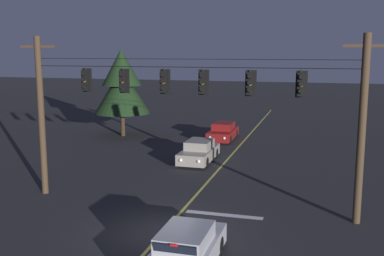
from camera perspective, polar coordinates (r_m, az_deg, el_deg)
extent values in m
plane|color=#28282B|center=(18.49, -3.62, -12.83)|extent=(180.00, 180.00, 0.00)
cube|color=#D1C64C|center=(26.84, 2.93, -5.63)|extent=(0.14, 60.00, 0.01)
cube|color=silver|center=(20.31, 4.00, -10.72)|extent=(3.40, 0.36, 0.01)
cylinder|color=#423021|center=(23.52, -18.25, 1.35)|extent=(0.32, 0.32, 7.74)
cube|color=#423021|center=(23.30, -18.69, 9.57)|extent=(1.80, 0.12, 0.12)
cylinder|color=slate|center=(23.30, -18.64, 8.72)|extent=(0.12, 0.12, 0.18)
cylinder|color=#423021|center=(19.58, 20.37, -0.35)|extent=(0.32, 0.32, 7.74)
cube|color=#423021|center=(19.33, 20.95, 9.55)|extent=(1.80, 0.12, 0.12)
cylinder|color=slate|center=(19.33, 20.89, 8.51)|extent=(0.12, 0.12, 0.18)
cylinder|color=black|center=(20.11, -0.79, 7.58)|extent=(14.74, 0.03, 0.03)
cylinder|color=black|center=(20.10, -0.79, 8.58)|extent=(14.74, 0.02, 0.02)
cylinder|color=black|center=(22.01, -13.16, 7.27)|extent=(0.04, 0.04, 0.18)
cube|color=black|center=(22.04, -13.10, 5.79)|extent=(0.32, 0.26, 0.96)
cube|color=black|center=(22.17, -12.92, 5.82)|extent=(0.48, 0.03, 1.12)
sphere|color=#380A0A|center=(21.89, -13.33, 6.51)|extent=(0.17, 0.17, 0.17)
cylinder|color=black|center=(21.85, -13.39, 6.62)|extent=(0.20, 0.10, 0.20)
sphere|color=orange|center=(21.90, -13.31, 5.76)|extent=(0.17, 0.17, 0.17)
cylinder|color=black|center=(21.86, -13.36, 5.87)|extent=(0.20, 0.10, 0.20)
sphere|color=black|center=(21.92, -13.28, 5.01)|extent=(0.17, 0.17, 0.17)
cylinder|color=black|center=(21.88, -13.33, 5.11)|extent=(0.20, 0.10, 0.20)
cylinder|color=black|center=(21.16, -8.59, 7.33)|extent=(0.04, 0.04, 0.18)
cube|color=black|center=(21.19, -8.55, 5.79)|extent=(0.32, 0.26, 0.96)
cube|color=black|center=(21.32, -8.39, 5.82)|extent=(0.48, 0.03, 1.12)
sphere|color=#380A0A|center=(21.02, -8.75, 6.54)|extent=(0.17, 0.17, 0.17)
cylinder|color=black|center=(20.99, -8.80, 6.65)|extent=(0.20, 0.10, 0.20)
sphere|color=orange|center=(21.04, -8.73, 5.76)|extent=(0.17, 0.17, 0.17)
cylinder|color=black|center=(21.00, -8.78, 5.87)|extent=(0.20, 0.10, 0.20)
sphere|color=black|center=(21.06, -8.71, 4.98)|extent=(0.17, 0.17, 0.17)
cylinder|color=black|center=(21.02, -8.76, 5.09)|extent=(0.20, 0.10, 0.20)
cylinder|color=black|center=(20.42, -3.51, 7.34)|extent=(0.04, 0.04, 0.18)
cube|color=black|center=(20.45, -3.49, 5.75)|extent=(0.32, 0.26, 0.96)
cube|color=black|center=(20.59, -3.36, 5.77)|extent=(0.48, 0.03, 1.12)
sphere|color=#380A0A|center=(20.29, -3.65, 6.53)|extent=(0.17, 0.17, 0.17)
cylinder|color=black|center=(20.25, -3.69, 6.64)|extent=(0.20, 0.10, 0.20)
sphere|color=orange|center=(20.30, -3.64, 5.72)|extent=(0.17, 0.17, 0.17)
cylinder|color=black|center=(20.26, -3.68, 5.83)|extent=(0.20, 0.10, 0.20)
sphere|color=black|center=(20.32, -3.63, 4.91)|extent=(0.17, 0.17, 0.17)
cylinder|color=black|center=(20.28, -3.67, 5.02)|extent=(0.20, 0.10, 0.20)
cylinder|color=black|center=(19.91, 1.38, 7.30)|extent=(0.04, 0.04, 0.18)
cube|color=black|center=(19.94, 1.37, 5.66)|extent=(0.32, 0.26, 0.96)
cube|color=black|center=(20.08, 1.47, 5.69)|extent=(0.48, 0.03, 1.12)
sphere|color=#380A0A|center=(19.76, 1.26, 6.46)|extent=(0.17, 0.17, 0.17)
cylinder|color=black|center=(19.72, 1.23, 6.58)|extent=(0.20, 0.10, 0.20)
sphere|color=orange|center=(19.78, 1.25, 5.63)|extent=(0.17, 0.17, 0.17)
cylinder|color=black|center=(19.74, 1.22, 5.75)|extent=(0.20, 0.10, 0.20)
sphere|color=black|center=(19.80, 1.25, 4.80)|extent=(0.17, 0.17, 0.17)
cylinder|color=black|center=(19.76, 1.22, 4.91)|extent=(0.20, 0.10, 0.20)
cylinder|color=black|center=(19.49, 7.31, 7.18)|extent=(0.04, 0.04, 0.18)
cube|color=black|center=(19.52, 7.27, 5.50)|extent=(0.32, 0.26, 0.96)
cube|color=black|center=(19.67, 7.34, 5.53)|extent=(0.48, 0.03, 1.12)
sphere|color=#380A0A|center=(19.35, 7.22, 6.32)|extent=(0.17, 0.17, 0.17)
cylinder|color=black|center=(19.31, 7.20, 6.44)|extent=(0.20, 0.10, 0.20)
sphere|color=orange|center=(19.37, 7.20, 5.47)|extent=(0.17, 0.17, 0.17)
cylinder|color=black|center=(19.32, 7.18, 5.59)|extent=(0.20, 0.10, 0.20)
sphere|color=black|center=(19.39, 7.18, 4.62)|extent=(0.17, 0.17, 0.17)
cylinder|color=black|center=(19.35, 7.17, 4.74)|extent=(0.20, 0.10, 0.20)
cylinder|color=black|center=(19.29, 13.52, 6.97)|extent=(0.04, 0.04, 0.18)
cube|color=black|center=(19.32, 13.45, 5.28)|extent=(0.32, 0.26, 0.96)
cube|color=black|center=(19.47, 13.47, 5.31)|extent=(0.48, 0.03, 1.12)
sphere|color=#380A0A|center=(19.15, 13.47, 6.10)|extent=(0.17, 0.17, 0.17)
cylinder|color=black|center=(19.10, 13.47, 6.22)|extent=(0.20, 0.10, 0.20)
sphere|color=orange|center=(19.16, 13.43, 5.24)|extent=(0.17, 0.17, 0.17)
cylinder|color=black|center=(19.12, 13.43, 5.36)|extent=(0.20, 0.10, 0.20)
sphere|color=black|center=(19.19, 13.40, 4.39)|extent=(0.17, 0.17, 0.17)
cylinder|color=black|center=(19.14, 13.40, 4.50)|extent=(0.20, 0.10, 0.20)
cube|color=#A5A5AD|center=(15.50, -0.72, -15.37)|extent=(1.80, 4.30, 0.68)
cube|color=#A5A5AD|center=(15.14, -0.85, -13.46)|extent=(1.51, 2.15, 0.54)
cube|color=black|center=(15.98, 0.13, -12.20)|extent=(1.40, 0.21, 0.48)
cube|color=black|center=(14.22, -2.13, -15.07)|extent=(1.37, 0.18, 0.46)
cylinder|color=black|center=(16.95, -2.03, -13.80)|extent=(0.22, 0.64, 0.64)
cylinder|color=black|center=(16.57, 3.36, -14.38)|extent=(0.22, 0.64, 0.64)
cube|color=red|center=(14.03, -2.27, -14.39)|extent=(0.24, 0.04, 0.06)
cube|color=gray|center=(29.41, 0.87, -3.25)|extent=(1.80, 4.30, 0.68)
cube|color=gray|center=(29.39, 0.93, -2.04)|extent=(1.51, 2.15, 0.54)
cube|color=black|center=(28.51, 0.44, -2.41)|extent=(1.40, 0.21, 0.48)
cube|color=black|center=(30.40, 1.45, -1.66)|extent=(1.37, 0.18, 0.46)
cylinder|color=black|center=(28.00, 1.73, -4.31)|extent=(0.22, 0.64, 0.64)
cylinder|color=black|center=(28.42, -1.38, -4.10)|extent=(0.22, 0.64, 0.64)
cylinder|color=black|center=(30.53, 2.95, -3.15)|extent=(0.22, 0.64, 0.64)
cylinder|color=black|center=(30.91, 0.09, -2.97)|extent=(0.22, 0.64, 0.64)
sphere|color=white|center=(27.22, 0.82, -4.18)|extent=(0.20, 0.20, 0.20)
sphere|color=white|center=(27.52, -1.43, -4.03)|extent=(0.20, 0.20, 0.20)
cube|color=maroon|center=(36.63, 3.88, -0.71)|extent=(1.80, 4.30, 0.68)
cube|color=maroon|center=(36.65, 3.93, 0.26)|extent=(1.51, 2.15, 0.54)
cube|color=black|center=(35.74, 3.62, 0.03)|extent=(1.40, 0.21, 0.48)
cube|color=black|center=(37.67, 4.26, 0.51)|extent=(1.37, 0.18, 0.46)
cylinder|color=black|center=(35.23, 4.68, -1.44)|extent=(0.22, 0.64, 0.64)
cylinder|color=black|center=(35.56, 2.18, -1.31)|extent=(0.22, 0.64, 0.64)
cylinder|color=black|center=(37.81, 5.47, -0.70)|extent=(0.22, 0.64, 0.64)
cylinder|color=black|center=(38.12, 3.13, -0.58)|extent=(0.22, 0.64, 0.64)
sphere|color=white|center=(34.42, 4.04, -1.28)|extent=(0.20, 0.20, 0.20)
sphere|color=white|center=(34.66, 2.23, -1.19)|extent=(0.20, 0.20, 0.20)
cylinder|color=#332316|center=(38.69, -8.61, 0.70)|extent=(0.36, 0.36, 2.27)
cone|color=black|center=(38.38, -8.71, 4.58)|extent=(4.60, 4.60, 3.68)
cone|color=black|center=(38.26, -8.79, 7.49)|extent=(3.22, 3.22, 2.99)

